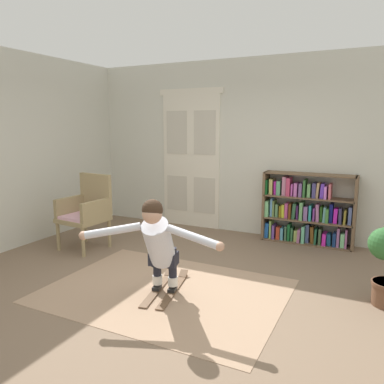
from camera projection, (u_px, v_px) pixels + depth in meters
name	position (u px, v px, depth m)	size (l,w,h in m)	color
ground_plane	(183.00, 291.00, 4.23)	(7.20, 7.20, 0.00)	#78604C
back_wall	(255.00, 148.00, 6.27)	(6.00, 0.10, 2.90)	beige
side_wall_left	(16.00, 151.00, 5.64)	(0.10, 6.00, 2.90)	beige
double_door	(191.00, 159.00, 6.77)	(1.22, 0.05, 2.45)	silver
rug	(165.00, 291.00, 4.23)	(2.58, 1.91, 0.01)	tan
bookshelf	(305.00, 211.00, 5.87)	(1.38, 0.30, 1.10)	brown
wicker_chair	(87.00, 210.00, 5.64)	(0.65, 0.65, 1.10)	#9A865C
skis_pair	(166.00, 288.00, 4.26)	(0.46, 0.99, 0.07)	brown
person_skier	(158.00, 241.00, 3.92)	(1.47, 0.78, 1.04)	white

